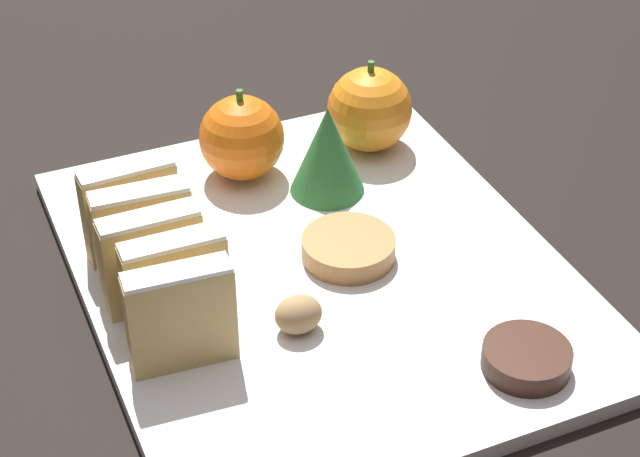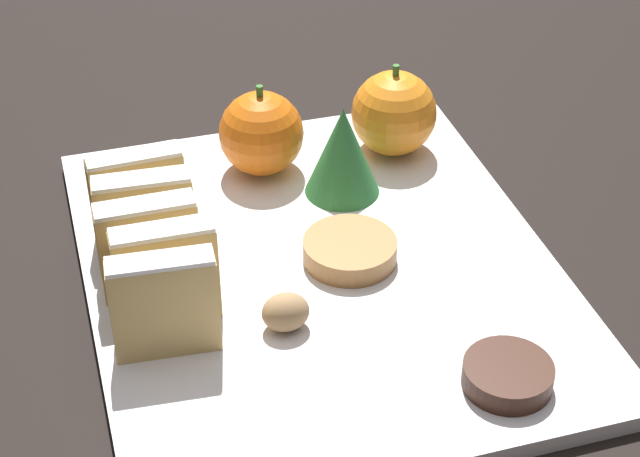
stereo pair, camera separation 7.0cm
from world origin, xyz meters
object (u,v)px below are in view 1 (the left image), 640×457
(orange_near, at_px, (370,109))
(walnut, at_px, (298,314))
(chocolate_cookie, at_px, (526,358))
(orange_far, at_px, (242,138))

(orange_near, height_order, walnut, orange_near)
(chocolate_cookie, bearing_deg, orange_near, 85.18)
(walnut, distance_m, chocolate_cookie, 0.14)
(orange_far, distance_m, chocolate_cookie, 0.28)
(walnut, relative_size, chocolate_cookie, 0.56)
(orange_far, relative_size, walnut, 2.38)
(orange_near, bearing_deg, orange_far, 179.27)
(orange_near, xyz_separation_m, walnut, (-0.13, -0.18, -0.02))
(walnut, bearing_deg, chocolate_cookie, -37.47)
(walnut, bearing_deg, orange_far, 80.73)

